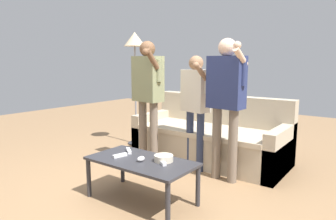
% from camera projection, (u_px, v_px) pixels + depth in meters
% --- Properties ---
extents(ground_plane, '(12.00, 12.00, 0.00)m').
position_uv_depth(ground_plane, '(141.00, 192.00, 3.16)').
color(ground_plane, '#93704C').
extents(couch, '(2.07, 0.92, 0.87)m').
position_uv_depth(couch, '(211.00, 138.00, 4.22)').
color(couch, '#B7A88E').
rests_on(couch, ground).
extents(coffee_table, '(1.06, 0.54, 0.42)m').
position_uv_depth(coffee_table, '(141.00, 165.00, 2.91)').
color(coffee_table, '#2D2D33').
rests_on(coffee_table, ground).
extents(snack_bowl, '(0.18, 0.18, 0.06)m').
position_uv_depth(snack_bowl, '(164.00, 158.00, 2.86)').
color(snack_bowl, beige).
rests_on(snack_bowl, coffee_table).
extents(game_remote_nunchuk, '(0.06, 0.09, 0.05)m').
position_uv_depth(game_remote_nunchuk, '(141.00, 159.00, 2.86)').
color(game_remote_nunchuk, white).
rests_on(game_remote_nunchuk, coffee_table).
extents(floor_lamp, '(0.34, 0.34, 1.82)m').
position_uv_depth(floor_lamp, '(135.00, 47.00, 4.82)').
color(floor_lamp, '#2D2D33').
rests_on(floor_lamp, ground).
extents(player_left, '(0.47, 0.41, 1.61)m').
position_uv_depth(player_left, '(148.00, 88.00, 3.91)').
color(player_left, '#756656').
rests_on(player_left, ground).
extents(player_center, '(0.41, 0.38, 1.42)m').
position_uv_depth(player_center, '(195.00, 99.00, 3.72)').
color(player_center, '#2D3856').
rests_on(player_center, ground).
extents(player_right, '(0.47, 0.34, 1.60)m').
position_uv_depth(player_right, '(226.00, 93.00, 3.35)').
color(player_right, '#756656').
rests_on(player_right, ground).
extents(game_remote_wand_near, '(0.15, 0.13, 0.03)m').
position_uv_depth(game_remote_wand_near, '(129.00, 151.00, 3.15)').
color(game_remote_wand_near, white).
rests_on(game_remote_wand_near, coffee_table).
extents(game_remote_wand_far, '(0.07, 0.15, 0.03)m').
position_uv_depth(game_remote_wand_far, '(120.00, 155.00, 3.00)').
color(game_remote_wand_far, white).
rests_on(game_remote_wand_far, coffee_table).
extents(game_remote_wand_spare, '(0.16, 0.11, 0.03)m').
position_uv_depth(game_remote_wand_spare, '(162.00, 162.00, 2.80)').
color(game_remote_wand_spare, white).
rests_on(game_remote_wand_spare, coffee_table).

